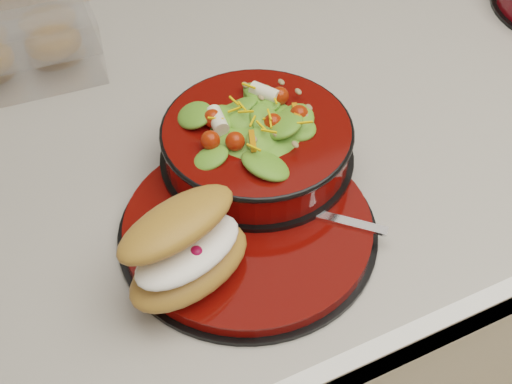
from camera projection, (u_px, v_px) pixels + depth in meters
name	position (u px, v px, depth m)	size (l,w,h in m)	color
island_counter	(305.00, 289.00, 1.29)	(1.24, 0.74, 0.90)	white
dinner_plate	(249.00, 228.00, 0.79)	(0.29, 0.29, 0.02)	black
salad_bowl	(257.00, 137.00, 0.83)	(0.23, 0.23, 0.10)	black
croissant	(186.00, 248.00, 0.71)	(0.16, 0.13, 0.09)	#BF853A
fork	(311.00, 213.00, 0.79)	(0.13, 0.12, 0.00)	silver
pastry_box	(17.00, 42.00, 0.97)	(0.22, 0.17, 0.09)	white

